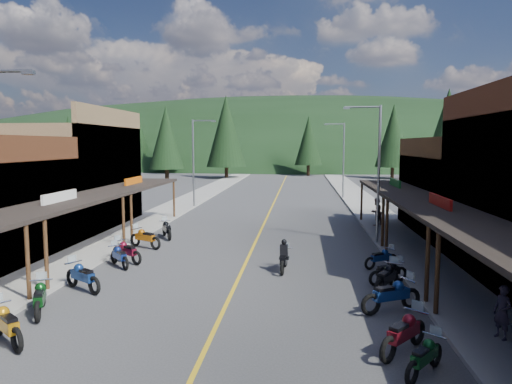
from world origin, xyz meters
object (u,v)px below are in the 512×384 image
(streetlight_1, at_px, (195,159))
(bike_west_8, at_px, (119,255))
(streetlight_2, at_px, (376,168))
(pine_5, at_px, (467,133))
(pine_2, at_px, (226,131))
(pine_4, at_px, (393,136))
(pine_9, at_px, (462,140))
(pine_8, at_px, (115,143))
(bike_east_9, at_px, (381,257))
(bike_east_6, at_px, (391,294))
(pedestrian_east_a, at_px, (502,312))
(pine_0, at_px, (69,140))
(bike_west_10, at_px, (145,237))
(bike_west_5, at_px, (6,323))
(pedestrian_east_b, at_px, (376,212))
(shop_west_3, at_px, (63,177))
(bike_west_11, at_px, (167,228))
(pine_1, at_px, (166,137))
(bike_east_8, at_px, (388,271))
(pine_7, at_px, (138,137))
(pine_11, at_px, (448,132))
(pine_10, at_px, (166,138))
(shop_east_3, at_px, (476,196))
(bike_east_5, at_px, (404,331))
(bike_west_6, at_px, (40,296))
(bike_west_9, at_px, (126,250))
(streetlight_3, at_px, (342,157))
(bike_east_7, at_px, (387,277))
(rider_on_bike, at_px, (284,258))
(bike_west_7, at_px, (83,275))
(bike_east_4, at_px, (425,355))
(pine_3, at_px, (309,140))

(streetlight_1, distance_m, bike_west_8, 20.73)
(streetlight_2, height_order, pine_5, pine_5)
(pine_2, xyz_separation_m, pine_4, (28.00, 2.00, -0.75))
(pine_5, height_order, pine_9, pine_5)
(pine_8, xyz_separation_m, bike_east_9, (28.44, -37.30, -5.44))
(bike_east_6, bearing_deg, bike_east_9, 146.88)
(pedestrian_east_a, bearing_deg, pine_0, -168.94)
(bike_west_10, bearing_deg, bike_west_5, -151.87)
(bike_east_6, distance_m, pedestrian_east_b, 16.59)
(shop_west_3, height_order, bike_west_11, shop_west_3)
(pine_1, relative_size, bike_east_8, 6.43)
(pine_0, distance_m, pedestrian_east_a, 83.12)
(pine_5, bearing_deg, shop_west_3, -128.21)
(pine_7, bearing_deg, pine_11, -36.16)
(pine_10, height_order, bike_east_9, pine_10)
(pine_2, xyz_separation_m, pine_11, (30.00, -20.00, -0.80))
(pedestrian_east_a, bearing_deg, pine_7, -178.24)
(shop_east_3, xyz_separation_m, pine_11, (6.25, 26.70, 4.65))
(pine_7, bearing_deg, bike_east_5, -65.47)
(pine_8, height_order, bike_west_6, pine_8)
(bike_west_9, bearing_deg, bike_east_5, -94.66)
(shop_east_3, xyz_separation_m, pine_8, (-35.75, 28.70, 3.44))
(pine_4, xyz_separation_m, bike_west_6, (-24.17, -64.41, -6.61))
(bike_east_6, bearing_deg, streetlight_3, 151.23)
(pine_1, xyz_separation_m, bike_east_7, (30.02, -70.97, -6.59))
(bike_east_5, xyz_separation_m, bike_east_6, (0.27, 3.17, 0.02))
(bike_east_6, relative_size, rider_on_bike, 1.13)
(pine_4, xyz_separation_m, pedestrian_east_a, (-9.48, -65.27, -6.29))
(pine_1, height_order, bike_west_10, pine_1)
(bike_west_7, height_order, bike_east_7, same)
(pine_1, bearing_deg, pedestrian_east_b, -60.60)
(bike_east_9, relative_size, pedestrian_east_a, 1.17)
(pine_2, xyz_separation_m, bike_east_5, (15.53, -64.24, -7.34))
(shop_east_3, bearing_deg, rider_on_bike, -141.07)
(bike_east_5, height_order, pedestrian_east_b, pedestrian_east_b)
(bike_east_4, bearing_deg, pedestrian_east_b, 123.06)
(streetlight_1, bearing_deg, streetlight_2, -45.20)
(pine_10, xyz_separation_m, bike_east_9, (24.44, -47.30, -6.25))
(pine_11, xyz_separation_m, bike_east_9, (-13.56, -35.30, -6.65))
(pine_5, bearing_deg, pedestrian_east_a, -108.25)
(pine_2, relative_size, pine_5, 1.00)
(bike_east_5, bearing_deg, pine_5, 110.85)
(shop_west_3, xyz_separation_m, pine_5, (47.78, 60.70, 4.47))
(shop_east_3, bearing_deg, pine_3, 100.11)
(shop_east_3, relative_size, pine_1, 0.87)
(pine_3, xyz_separation_m, bike_west_7, (-9.91, -67.89, -5.84))
(bike_east_5, relative_size, bike_east_8, 1.17)
(streetlight_1, height_order, bike_east_4, streetlight_1)
(pine_2, distance_m, bike_east_7, 61.55)
(pine_9, bearing_deg, pine_4, 111.80)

